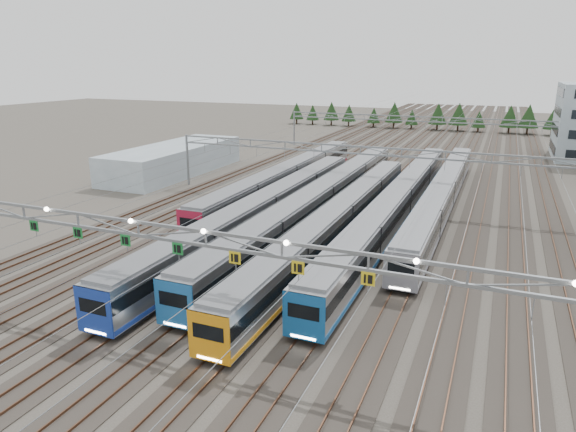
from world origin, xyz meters
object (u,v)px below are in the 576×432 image
at_px(train_b, 264,211).
at_px(west_shed, 174,160).
at_px(gantry_far, 415,123).
at_px(train_c, 321,200).
at_px(train_a, 287,178).
at_px(gantry_mid, 360,157).
at_px(gantry_near, 204,242).
at_px(train_d, 339,220).
at_px(train_e, 398,202).
at_px(train_f, 443,194).

relative_size(train_b, west_shed, 1.82).
height_order(gantry_far, west_shed, gantry_far).
bearing_deg(west_shed, train_c, -26.24).
distance_m(train_a, gantry_mid, 12.01).
bearing_deg(train_c, train_a, 130.51).
distance_m(train_c, gantry_near, 30.98).
xyz_separation_m(train_d, gantry_near, (-2.30, -23.62, 4.87)).
distance_m(train_b, west_shed, 36.90).
distance_m(gantry_mid, gantry_far, 45.00).
bearing_deg(gantry_near, train_e, 78.51).
xyz_separation_m(train_d, gantry_far, (-2.25, 61.50, 4.17)).
height_order(train_e, gantry_near, gantry_near).
distance_m(train_d, west_shed, 44.14).
bearing_deg(train_e, gantry_near, -101.49).
distance_m(train_b, gantry_far, 62.17).
bearing_deg(gantry_far, train_f, -75.90).
bearing_deg(gantry_near, train_f, 74.36).
xyz_separation_m(train_e, train_f, (4.50, 6.92, -0.08)).
bearing_deg(train_f, train_b, -136.82).
relative_size(gantry_near, gantry_mid, 1.00).
distance_m(train_c, west_shed, 36.85).
distance_m(train_d, gantry_near, 24.22).
bearing_deg(train_f, gantry_far, 104.10).
relative_size(train_c, train_e, 0.97).
xyz_separation_m(train_d, west_shed, (-37.55, 23.21, 0.21)).
bearing_deg(gantry_far, train_a, -104.33).
height_order(train_a, gantry_mid, gantry_mid).
bearing_deg(gantry_far, west_shed, -132.67).
distance_m(train_a, train_c, 13.86).
xyz_separation_m(train_a, gantry_mid, (11.25, -0.95, 4.09)).
bearing_deg(train_b, west_shed, 140.70).
height_order(train_d, west_shed, west_shed).
height_order(train_f, west_shed, west_shed).
relative_size(train_f, gantry_far, 1.03).
bearing_deg(train_a, train_c, -49.49).
bearing_deg(train_d, west_shed, 148.29).
height_order(train_c, train_f, train_c).
relative_size(train_b, train_e, 0.84).
distance_m(train_a, train_f, 22.51).
bearing_deg(train_a, train_f, -1.84).
relative_size(train_d, train_f, 0.95).
relative_size(train_b, gantry_far, 0.97).
bearing_deg(train_b, train_c, 57.57).
height_order(train_b, train_c, train_c).
bearing_deg(gantry_near, west_shed, 126.98).
height_order(train_e, gantry_mid, gantry_mid).
xyz_separation_m(train_c, train_f, (13.50, 9.81, -0.15)).
height_order(train_c, west_shed, west_shed).
bearing_deg(train_d, train_c, 123.05).
height_order(train_c, train_d, train_c).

